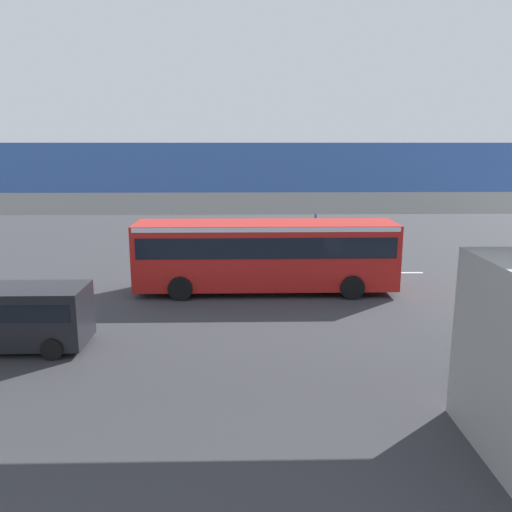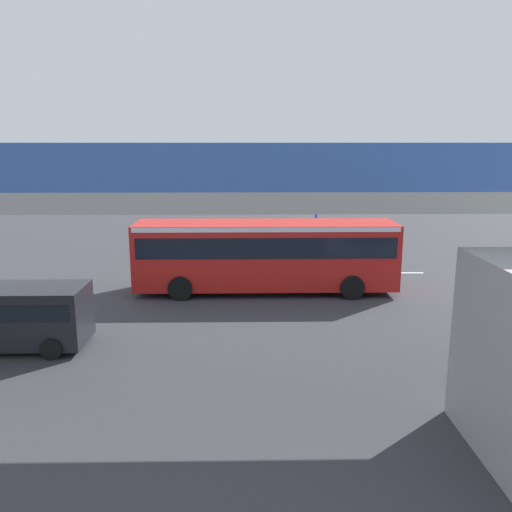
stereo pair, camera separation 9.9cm
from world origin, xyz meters
TOP-DOWN VIEW (x-y plane):
  - ground at (0.00, 0.00)m, footprint 80.00×80.00m
  - city_bus at (1.31, 1.26)m, footprint 11.54×2.85m
  - parked_van at (9.80, 7.73)m, footprint 4.80×2.17m
  - traffic_sign at (-1.69, -4.51)m, footprint 0.08×0.60m
  - lane_dash_leftmost at (-6.00, -2.02)m, footprint 2.00×0.20m
  - lane_dash_left at (-2.00, -2.02)m, footprint 2.00×0.20m
  - lane_dash_centre at (2.00, -2.02)m, footprint 2.00×0.20m
  - lane_dash_right at (6.00, -2.02)m, footprint 2.00×0.20m
  - pedestrian_overpass at (0.00, 10.89)m, footprint 29.40×2.60m

SIDE VIEW (x-z plane):
  - ground at x=0.00m, z-range 0.00..0.00m
  - lane_dash_leftmost at x=-6.00m, z-range 0.00..0.01m
  - lane_dash_left at x=-2.00m, z-range 0.00..0.01m
  - lane_dash_centre at x=2.00m, z-range 0.00..0.01m
  - lane_dash_right at x=6.00m, z-range 0.00..0.01m
  - parked_van at x=9.80m, z-range 0.16..2.21m
  - city_bus at x=1.31m, z-range 0.31..3.46m
  - traffic_sign at x=-1.69m, z-range 0.49..3.29m
  - pedestrian_overpass at x=0.00m, z-range 1.59..8.18m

